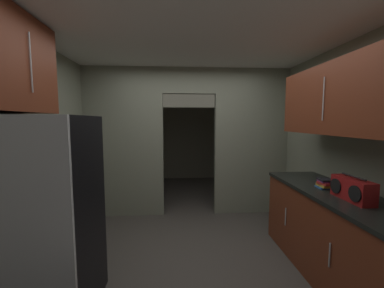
{
  "coord_description": "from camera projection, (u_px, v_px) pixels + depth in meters",
  "views": [
    {
      "loc": [
        -0.21,
        -2.58,
        1.66
      ],
      "look_at": [
        0.01,
        0.79,
        1.33
      ],
      "focal_mm": 22.24,
      "sensor_mm": 36.0,
      "label": 1
    }
  ],
  "objects": [
    {
      "name": "ground",
      "position": [
        195.0,
        265.0,
        2.74
      ],
      "size": [
        20.0,
        20.0,
        0.0
      ],
      "primitive_type": "plane",
      "color": "#47423D"
    },
    {
      "name": "kitchen_overhead_slab",
      "position": [
        193.0,
        45.0,
        2.95
      ],
      "size": [
        3.93,
        7.14,
        0.06
      ],
      "primitive_type": "cube",
      "color": "silver"
    },
    {
      "name": "kitchen_partition",
      "position": [
        188.0,
        139.0,
        4.17
      ],
      "size": [
        3.53,
        0.12,
        2.56
      ],
      "color": "gray",
      "rests_on": "ground"
    },
    {
      "name": "adjoining_room_shell",
      "position": [
        184.0,
        136.0,
        6.04
      ],
      "size": [
        3.53,
        2.75,
        2.56
      ],
      "color": "gray",
      "rests_on": "ground"
    },
    {
      "name": "refrigerator",
      "position": [
        41.0,
        218.0,
        1.99
      ],
      "size": [
        0.83,
        0.77,
        1.7
      ],
      "color": "black",
      "rests_on": "ground"
    },
    {
      "name": "lower_cabinet_run",
      "position": [
        333.0,
        234.0,
        2.52
      ],
      "size": [
        0.65,
        1.91,
        0.93
      ],
      "color": "maroon",
      "rests_on": "ground"
    },
    {
      "name": "upper_cabinet_counterside",
      "position": [
        341.0,
        99.0,
        2.38
      ],
      "size": [
        0.36,
        1.72,
        0.72
      ],
      "color": "maroon"
    },
    {
      "name": "upper_cabinet_fridgeside",
      "position": [
        8.0,
        62.0,
        1.95
      ],
      "size": [
        0.36,
        0.92,
        0.81
      ],
      "color": "maroon"
    },
    {
      "name": "boombox",
      "position": [
        352.0,
        189.0,
        2.19
      ],
      "size": [
        0.16,
        0.42,
        0.23
      ],
      "color": "maroon",
      "rests_on": "lower_cabinet_run"
    },
    {
      "name": "book_stack",
      "position": [
        325.0,
        183.0,
        2.58
      ],
      "size": [
        0.15,
        0.17,
        0.1
      ],
      "color": "#2D609E",
      "rests_on": "lower_cabinet_run"
    }
  ]
}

